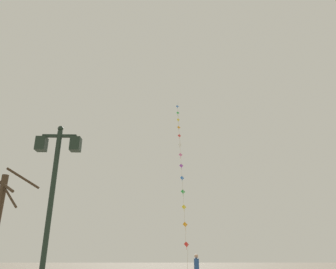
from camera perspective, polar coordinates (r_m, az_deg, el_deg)
twin_lantern_lamp_post at (r=9.29m, az=-19.82°, el=-7.67°), size 1.25×0.28×5.12m
kite_train at (r=29.69m, az=2.35°, el=-4.84°), size 0.60×14.84×19.30m
kite_flyer at (r=19.53m, az=5.16°, el=-22.98°), size 0.25×0.61×1.71m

